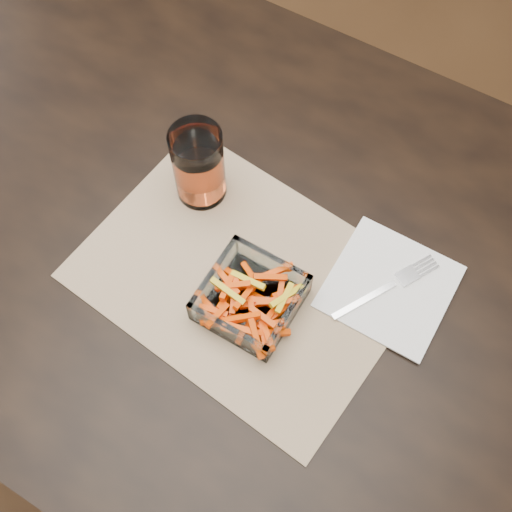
% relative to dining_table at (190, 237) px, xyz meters
% --- Properties ---
extents(dining_table, '(1.60, 0.90, 0.75)m').
position_rel_dining_table_xyz_m(dining_table, '(0.00, 0.00, 0.00)').
color(dining_table, black).
rests_on(dining_table, ground).
extents(placemat, '(0.48, 0.37, 0.00)m').
position_rel_dining_table_xyz_m(placemat, '(0.13, -0.05, 0.09)').
color(placemat, tan).
rests_on(placemat, dining_table).
extents(glass_bowl, '(0.13, 0.13, 0.05)m').
position_rel_dining_table_xyz_m(glass_bowl, '(0.17, -0.08, 0.11)').
color(glass_bowl, white).
rests_on(glass_bowl, placemat).
extents(tumbler, '(0.08, 0.08, 0.14)m').
position_rel_dining_table_xyz_m(tumbler, '(0.00, 0.04, 0.15)').
color(tumbler, white).
rests_on(tumbler, placemat).
extents(napkin, '(0.17, 0.17, 0.00)m').
position_rel_dining_table_xyz_m(napkin, '(0.33, 0.04, 0.09)').
color(napkin, white).
rests_on(napkin, placemat).
extents(fork, '(0.10, 0.16, 0.00)m').
position_rel_dining_table_xyz_m(fork, '(0.32, 0.04, 0.10)').
color(fork, silver).
rests_on(fork, napkin).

